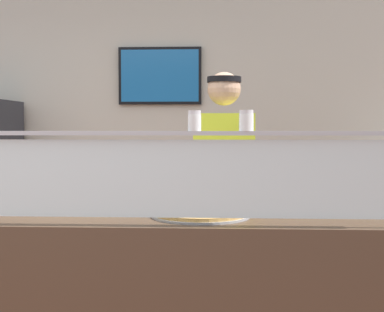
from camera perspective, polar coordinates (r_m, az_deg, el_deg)
shop_rear_unit at (r=5.12m, az=1.38°, el=2.34°), size 6.70×0.13×2.70m
serving_counter at (r=2.99m, az=0.29°, el=-15.28°), size 2.30×0.69×0.95m
sneeze_guard at (r=2.56m, az=0.01°, el=-1.05°), size 2.12×0.06×0.45m
pizza_tray at (r=2.86m, az=0.90°, el=-5.98°), size 0.51×0.51×0.04m
pizza_server at (r=2.84m, az=1.86°, el=-5.61°), size 0.08×0.28×0.01m
parmesan_shaker at (r=2.55m, az=0.26°, el=3.53°), size 0.06×0.06×0.10m
pepper_flake_shaker at (r=2.55m, az=5.65°, el=3.54°), size 0.07×0.07×0.10m
worker_figure at (r=3.49m, az=3.39°, el=-3.72°), size 0.41×0.50×1.76m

